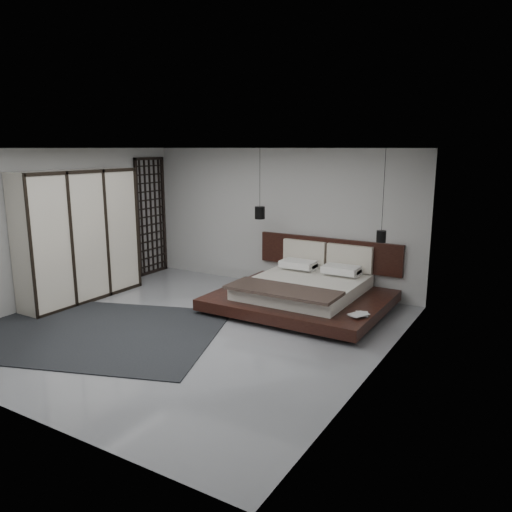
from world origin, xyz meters
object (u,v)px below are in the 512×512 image
Objects in this scene: lattice_screen at (151,216)px; bed at (304,291)px; rug at (92,331)px; pendant_left at (260,213)px; pendant_right at (381,236)px; wardrobe at (79,236)px.

lattice_screen reaches higher than bed.
bed is at bearing -7.67° from lattice_screen.
rug is (-2.31, -2.81, -0.29)m from bed.
lattice_screen is at bearing 178.49° from pendant_left.
pendant_left is at bearing -1.51° from lattice_screen.
pendant_right is at bearing -0.82° from lattice_screen.
rug is at bearing -129.49° from bed.
pendant_right is at bearing 43.05° from rug.
lattice_screen is 0.67× the size of rug.
rug is at bearing -136.95° from pendant_right.
wardrobe is (0.25, -2.22, -0.09)m from lattice_screen.
rug is at bearing -62.45° from lattice_screen.
lattice_screen is 2.23m from wardrobe.
pendant_left is at bearing 39.31° from wardrobe.
lattice_screen is at bearing 179.18° from pendant_right.
lattice_screen is at bearing 96.48° from wardrobe.
pendant_right is 5.45m from wardrobe.
pendant_right reaches higher than lattice_screen.
lattice_screen is 0.89× the size of bed.
lattice_screen is 4.22m from bed.
bed is 2.17× the size of pendant_left.
pendant_right is (5.26, -0.08, 0.04)m from lattice_screen.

